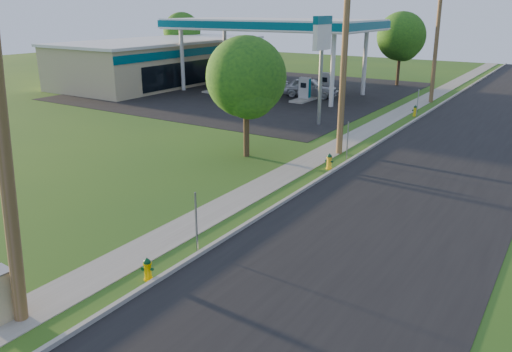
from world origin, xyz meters
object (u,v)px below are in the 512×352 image
Objects in this scene: utility_pole_mid at (344,58)px; utility_pole_near at (2,133)px; fuel_pump_sw at (242,78)px; fuel_pump_se at (326,86)px; tree_back at (182,33)px; utility_pole_far at (436,41)px; hydrant_near at (148,269)px; hydrant_far at (415,111)px; price_pylon at (322,40)px; tree_verge at (247,80)px; car_silver at (310,87)px; tree_lot at (402,38)px; fuel_pump_ne at (305,92)px; fuel_pump_nw at (218,83)px; hydrant_mid at (329,161)px; car_red at (237,80)px.

utility_pole_near is at bearing -90.00° from utility_pole_mid.
fuel_pump_sw is 9.00m from fuel_pump_se.
utility_pole_near reaches higher than tree_back.
utility_pole_mid is at bearing -90.00° from utility_pole_far.
utility_pole_near reaches higher than hydrant_near.
hydrant_far is (18.49, -5.23, -0.34)m from fuel_pump_sw.
price_pylon is 21.56m from hydrant_near.
utility_pole_far is at bearing 79.99° from tree_verge.
utility_pole_mid reaches higher than car_silver.
hydrant_far is at bearing -67.57° from tree_lot.
tree_back reaches higher than fuel_pump_ne.
fuel_pump_nw is at bearing -39.15° from tree_back.
hydrant_mid is 20.35m from car_silver.
utility_pole_far is 9.13m from tree_lot.
fuel_pump_se is 2.16m from car_silver.
car_red is at bearing -142.72° from tree_lot.
tree_verge is at bearing -75.62° from fuel_pump_se.
hydrant_mid is 0.16× the size of car_red.
fuel_pump_se is 10.84m from hydrant_far.
utility_pole_near is 1.39× the size of tree_back.
tree_back is 8.65× the size of hydrant_far.
tree_back is at bearing 158.93° from hydrant_far.
hydrant_mid is (18.60, -19.74, -0.34)m from fuel_pump_sw.
hydrant_mid is at bearing -58.62° from fuel_pump_ne.
tree_back reaches higher than fuel_pump_sw.
fuel_pump_sw is at bearing 133.30° from hydrant_mid.
fuel_pump_se is at bearing 23.96° from fuel_pump_nw.
car_red is (-13.91, 10.39, -4.77)m from price_pylon.
utility_pole_mid reaches higher than hydrant_far.
tree_lot is 15.48m from hydrant_far.
tree_verge is (-3.73, 14.85, -0.88)m from utility_pole_near.
utility_pole_mid is 5.00m from tree_verge.
price_pylon is at bearing -28.18° from fuel_pump_nw.
fuel_pump_se reaches higher than hydrant_far.
fuel_pump_nw is at bearing 151.82° from price_pylon.
car_silver is (-10.00, 3.14, 0.43)m from hydrant_far.
price_pylon is at bearing -86.56° from tree_lot.
tree_back is at bearing 126.87° from utility_pole_near.
hydrant_mid is (5.81, -28.31, -4.14)m from tree_lot.
utility_pole_mid is 26.07m from tree_lot.
fuel_pump_nw is at bearing 156.47° from car_red.
car_silver is at bearing 12.67° from fuel_pump_nw.
tree_lot is (12.79, 12.56, 3.80)m from fuel_pump_nw.
fuel_pump_nw is at bearing 93.81° from car_silver.
hydrant_near is at bearing -68.94° from tree_verge.
utility_pole_mid is at bearing -156.59° from car_silver.
price_pylon reaches higher than car_silver.
car_red reaches higher than hydrant_far.
fuel_pump_se is at bearing 0.00° from fuel_pump_sw.
utility_pole_near reaches higher than fuel_pump_se.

